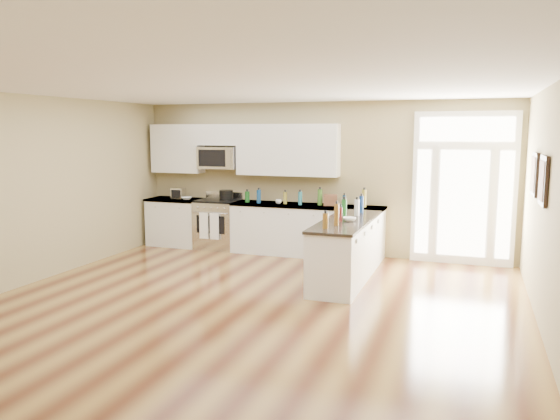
# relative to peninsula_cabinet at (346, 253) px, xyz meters

# --- Properties ---
(ground) EXTENTS (8.00, 8.00, 0.00)m
(ground) POSITION_rel_peninsula_cabinet_xyz_m (-0.93, -2.24, -0.43)
(ground) COLOR #502916
(room_shell) EXTENTS (8.00, 8.00, 8.00)m
(room_shell) POSITION_rel_peninsula_cabinet_xyz_m (-0.93, -2.24, 1.27)
(room_shell) COLOR #998B61
(room_shell) RESTS_ON ground
(back_cabinet_left) EXTENTS (1.10, 0.66, 0.94)m
(back_cabinet_left) POSITION_rel_peninsula_cabinet_xyz_m (-3.80, 1.45, 0.00)
(back_cabinet_left) COLOR silver
(back_cabinet_left) RESTS_ON ground
(back_cabinet_right) EXTENTS (2.85, 0.66, 0.94)m
(back_cabinet_right) POSITION_rel_peninsula_cabinet_xyz_m (-1.08, 1.45, 0.00)
(back_cabinet_right) COLOR silver
(back_cabinet_right) RESTS_ON ground
(peninsula_cabinet) EXTENTS (0.69, 2.32, 0.94)m
(peninsula_cabinet) POSITION_rel_peninsula_cabinet_xyz_m (0.00, 0.00, 0.00)
(peninsula_cabinet) COLOR silver
(peninsula_cabinet) RESTS_ON ground
(upper_cabinet_left) EXTENTS (1.04, 0.33, 0.95)m
(upper_cabinet_left) POSITION_rel_peninsula_cabinet_xyz_m (-3.81, 1.59, 1.49)
(upper_cabinet_left) COLOR silver
(upper_cabinet_left) RESTS_ON room_shell
(upper_cabinet_right) EXTENTS (1.94, 0.33, 0.95)m
(upper_cabinet_right) POSITION_rel_peninsula_cabinet_xyz_m (-1.50, 1.59, 1.49)
(upper_cabinet_right) COLOR silver
(upper_cabinet_right) RESTS_ON room_shell
(upper_cabinet_short) EXTENTS (0.82, 0.33, 0.40)m
(upper_cabinet_short) POSITION_rel_peninsula_cabinet_xyz_m (-2.88, 1.59, 1.77)
(upper_cabinet_short) COLOR silver
(upper_cabinet_short) RESTS_ON room_shell
(microwave) EXTENTS (0.78, 0.41, 0.42)m
(microwave) POSITION_rel_peninsula_cabinet_xyz_m (-2.88, 1.56, 1.33)
(microwave) COLOR silver
(microwave) RESTS_ON room_shell
(entry_door) EXTENTS (1.70, 0.10, 2.60)m
(entry_door) POSITION_rel_peninsula_cabinet_xyz_m (1.62, 1.71, 0.87)
(entry_door) COLOR white
(entry_door) RESTS_ON ground
(wall_art_near) EXTENTS (0.05, 0.58, 0.58)m
(wall_art_near) POSITION_rel_peninsula_cabinet_xyz_m (2.54, -0.04, 1.27)
(wall_art_near) COLOR black
(wall_art_near) RESTS_ON room_shell
(wall_art_far) EXTENTS (0.05, 0.58, 0.58)m
(wall_art_far) POSITION_rel_peninsula_cabinet_xyz_m (2.54, -1.04, 1.27)
(wall_art_far) COLOR black
(wall_art_far) RESTS_ON room_shell
(kitchen_range) EXTENTS (0.80, 0.71, 1.08)m
(kitchen_range) POSITION_rel_peninsula_cabinet_xyz_m (-2.87, 1.45, 0.04)
(kitchen_range) COLOR silver
(kitchen_range) RESTS_ON ground
(stockpot) EXTENTS (0.28, 0.28, 0.20)m
(stockpot) POSITION_rel_peninsula_cabinet_xyz_m (-2.72, 1.51, 0.62)
(stockpot) COLOR black
(stockpot) RESTS_ON kitchen_range
(toaster_oven) EXTENTS (0.25, 0.19, 0.21)m
(toaster_oven) POSITION_rel_peninsula_cabinet_xyz_m (-3.74, 1.46, 0.61)
(toaster_oven) COLOR silver
(toaster_oven) RESTS_ON back_cabinet_left
(cardboard_box) EXTENTS (0.28, 0.23, 0.20)m
(cardboard_box) POSITION_rel_peninsula_cabinet_xyz_m (-0.63, 1.48, 0.60)
(cardboard_box) COLOR brown
(cardboard_box) RESTS_ON back_cabinet_right
(bowl_left) EXTENTS (0.26, 0.26, 0.05)m
(bowl_left) POSITION_rel_peninsula_cabinet_xyz_m (-3.50, 1.36, 0.53)
(bowl_left) COLOR white
(bowl_left) RESTS_ON back_cabinet_left
(bowl_peninsula) EXTENTS (0.25, 0.25, 0.06)m
(bowl_peninsula) POSITION_rel_peninsula_cabinet_xyz_m (0.07, -0.12, 0.54)
(bowl_peninsula) COLOR white
(bowl_peninsula) RESTS_ON peninsula_cabinet
(cup_counter) EXTENTS (0.13, 0.13, 0.08)m
(cup_counter) POSITION_rel_peninsula_cabinet_xyz_m (-1.59, 1.38, 0.55)
(cup_counter) COLOR white
(cup_counter) RESTS_ON back_cabinet_right
(counter_bottles) EXTENTS (2.37, 2.41, 0.31)m
(counter_bottles) POSITION_rel_peninsula_cabinet_xyz_m (-0.61, 0.76, 0.64)
(counter_bottles) COLOR #19591E
(counter_bottles) RESTS_ON back_cabinet_right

